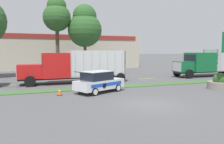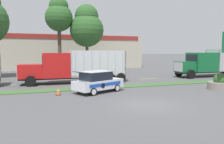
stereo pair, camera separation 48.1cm
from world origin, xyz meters
The scene contains 16 objects.
ground_plane centered at (0.00, 0.00, 0.00)m, with size 600.00×600.00×0.00m, color #515154.
grass_verge centered at (0.00, 7.07, 0.03)m, with size 120.00×1.62×0.06m, color #3D6633.
centre_line_3 centered at (-9.68, 11.87, 0.00)m, with size 2.40×0.14×0.01m, color yellow.
centre_line_4 centered at (-4.28, 11.87, 0.00)m, with size 2.40×0.14×0.01m, color yellow.
centre_line_5 centered at (1.12, 11.87, 0.00)m, with size 2.40×0.14×0.01m, color yellow.
centre_line_6 centered at (6.52, 11.87, 0.00)m, with size 2.40×0.14×0.01m, color yellow.
centre_line_7 centered at (11.92, 11.87, 0.00)m, with size 2.40×0.14×0.01m, color yellow.
centre_line_8 centered at (17.32, 11.87, 0.00)m, with size 2.40×0.14×0.01m, color yellow.
dump_truck_mid centered at (-3.62, 11.13, 1.65)m, with size 11.09×2.66×3.45m.
dump_truck_trail centered at (15.55, 11.31, 1.71)m, with size 12.07×2.78×3.67m.
rally_car centered at (-1.76, 5.05, 0.88)m, with size 4.51×3.41×1.79m.
stone_planter centered at (8.87, 2.87, 0.52)m, with size 2.11×2.11×1.46m.
traffic_cone centered at (-4.94, 4.90, 0.28)m, with size 0.39×0.39×0.57m.
store_building_backdrop centered at (-4.70, 35.04, 3.27)m, with size 38.02×12.10×6.53m.
tree_behind_left centered at (1.28, 22.75, 7.33)m, with size 5.41×5.41×10.86m.
tree_behind_centre centered at (-3.04, 22.89, 8.87)m, with size 4.22×4.22×11.72m.
Camera 1 is at (-6.86, -11.95, 3.32)m, focal length 35.00 mm.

